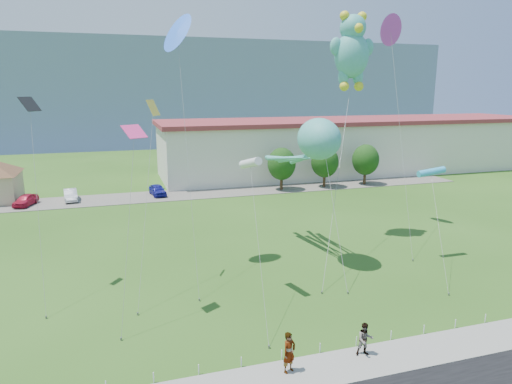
% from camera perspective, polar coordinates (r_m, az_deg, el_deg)
% --- Properties ---
extents(ground, '(160.00, 160.00, 0.00)m').
position_cam_1_polar(ground, '(25.32, 8.84, -17.35)').
color(ground, '#2A5116').
rests_on(ground, ground).
extents(sidewalk, '(80.00, 2.50, 0.10)m').
position_cam_1_polar(sidewalk, '(23.23, 11.99, -20.35)').
color(sidewalk, gray).
rests_on(sidewalk, ground).
extents(parking_strip, '(70.00, 6.00, 0.06)m').
position_cam_1_polar(parking_strip, '(56.88, -6.66, -0.16)').
color(parking_strip, '#59544C').
rests_on(parking_strip, ground).
extents(hill_ridge, '(160.00, 50.00, 25.00)m').
position_cam_1_polar(hill_ridge, '(139.93, -13.38, 12.33)').
color(hill_ridge, slate).
rests_on(hill_ridge, ground).
extents(warehouse, '(61.00, 15.00, 8.20)m').
position_cam_1_polar(warehouse, '(73.52, 12.31, 5.79)').
color(warehouse, beige).
rests_on(warehouse, ground).
extents(rope_fence, '(26.05, 0.05, 0.50)m').
position_cam_1_polar(rope_fence, '(24.20, 10.27, -18.25)').
color(rope_fence, white).
rests_on(rope_fence, ground).
extents(tree_near, '(3.60, 3.60, 5.47)m').
position_cam_1_polar(tree_near, '(57.90, 3.22, 3.52)').
color(tree_near, '#3F2B19').
rests_on(tree_near, ground).
extents(tree_mid, '(3.60, 3.60, 5.47)m').
position_cam_1_polar(tree_mid, '(60.23, 8.60, 3.75)').
color(tree_mid, '#3F2B19').
rests_on(tree_mid, ground).
extents(tree_far, '(3.60, 3.60, 5.47)m').
position_cam_1_polar(tree_far, '(63.05, 13.53, 3.94)').
color(tree_far, '#3F2B19').
rests_on(tree_far, ground).
extents(pedestrian_left, '(0.83, 0.71, 1.92)m').
position_cam_1_polar(pedestrian_left, '(21.79, 4.17, -19.36)').
color(pedestrian_left, gray).
rests_on(pedestrian_left, sidewalk).
extents(pedestrian_right, '(0.91, 0.78, 1.65)m').
position_cam_1_polar(pedestrian_right, '(23.53, 13.48, -17.47)').
color(pedestrian_right, gray).
rests_on(pedestrian_right, sidewalk).
extents(parked_car_red, '(2.62, 4.00, 1.27)m').
position_cam_1_polar(parked_car_red, '(56.39, -26.85, -0.89)').
color(parked_car_red, '#B11532').
rests_on(parked_car_red, parking_strip).
extents(parked_car_silver, '(1.87, 4.10, 1.30)m').
position_cam_1_polar(parked_car_silver, '(56.82, -22.17, -0.34)').
color(parked_car_silver, silver).
rests_on(parked_car_silver, parking_strip).
extents(parked_car_blue, '(2.10, 4.01, 1.30)m').
position_cam_1_polar(parked_car_blue, '(56.50, -12.21, 0.25)').
color(parked_car_blue, navy).
rests_on(parked_car_blue, parking_strip).
extents(octopus_kite, '(2.89, 11.67, 10.70)m').
position_cam_1_polar(octopus_kite, '(33.24, 7.03, 5.65)').
color(octopus_kite, teal).
rests_on(octopus_kite, ground).
extents(teddy_bear_kite, '(8.93, 11.54, 18.70)m').
position_cam_1_polar(teddy_bear_kite, '(39.43, 11.91, 17.05)').
color(teddy_bear_kite, teal).
rests_on(teddy_bear_kite, ground).
extents(small_kite_white, '(1.24, 7.60, 8.78)m').
position_cam_1_polar(small_kite_white, '(27.17, -0.70, 3.50)').
color(small_kite_white, silver).
rests_on(small_kite_white, ground).
extents(small_kite_pink, '(2.06, 3.52, 10.86)m').
position_cam_1_polar(small_kite_pink, '(25.06, -15.14, 4.73)').
color(small_kite_pink, '#E0317A').
rests_on(small_kite_pink, ground).
extents(small_kite_blue, '(1.80, 7.32, 17.01)m').
position_cam_1_polar(small_kite_blue, '(32.46, -9.75, 18.43)').
color(small_kite_blue, blue).
rests_on(small_kite_blue, ground).
extents(small_kite_cyan, '(3.16, 7.40, 7.09)m').
position_cam_1_polar(small_kite_cyan, '(36.13, 21.08, 2.27)').
color(small_kite_cyan, '#30A5DA').
rests_on(small_kite_cyan, ground).
extents(small_kite_black, '(1.29, 5.50, 12.19)m').
position_cam_1_polar(small_kite_black, '(30.64, -26.27, 7.27)').
color(small_kite_black, black).
rests_on(small_kite_black, ground).
extents(small_kite_purple, '(3.98, 10.24, 18.39)m').
position_cam_1_polar(small_kite_purple, '(43.89, 16.56, 18.27)').
color(small_kite_purple, '#CC36D8').
rests_on(small_kite_purple, ground).
extents(small_kite_yellow, '(2.55, 5.95, 11.91)m').
position_cam_1_polar(small_kite_yellow, '(29.66, -12.93, 7.64)').
color(small_kite_yellow, gold).
rests_on(small_kite_yellow, ground).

